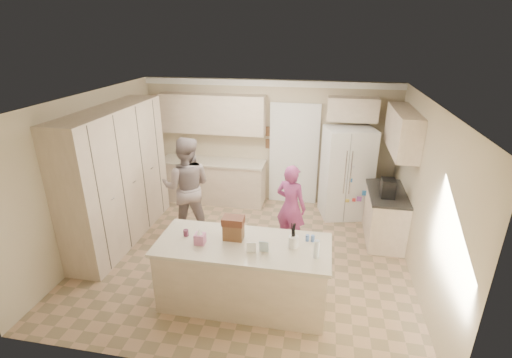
% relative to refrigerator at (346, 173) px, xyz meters
% --- Properties ---
extents(floor, '(5.20, 4.60, 0.02)m').
position_rel_refrigerator_xyz_m(floor, '(-1.63, -1.83, -0.91)').
color(floor, tan).
rests_on(floor, ground).
extents(ceiling, '(5.20, 4.60, 0.02)m').
position_rel_refrigerator_xyz_m(ceiling, '(-1.63, -1.83, 1.71)').
color(ceiling, white).
rests_on(ceiling, wall_back).
extents(wall_back, '(5.20, 0.02, 2.60)m').
position_rel_refrigerator_xyz_m(wall_back, '(-1.63, 0.48, 0.40)').
color(wall_back, '#C7B795').
rests_on(wall_back, ground).
extents(wall_front, '(5.20, 0.02, 2.60)m').
position_rel_refrigerator_xyz_m(wall_front, '(-1.63, -4.14, 0.40)').
color(wall_front, '#C7B795').
rests_on(wall_front, ground).
extents(wall_left, '(0.02, 4.60, 2.60)m').
position_rel_refrigerator_xyz_m(wall_left, '(-4.24, -1.83, 0.40)').
color(wall_left, '#C7B795').
rests_on(wall_left, ground).
extents(wall_right, '(0.02, 4.60, 2.60)m').
position_rel_refrigerator_xyz_m(wall_right, '(0.98, -1.83, 0.40)').
color(wall_right, '#C7B795').
rests_on(wall_right, ground).
extents(crown_back, '(5.20, 0.08, 0.12)m').
position_rel_refrigerator_xyz_m(crown_back, '(-1.63, 0.43, 1.63)').
color(crown_back, white).
rests_on(crown_back, wall_back).
extents(pantry_bank, '(0.60, 2.60, 2.35)m').
position_rel_refrigerator_xyz_m(pantry_bank, '(-3.93, -1.63, 0.28)').
color(pantry_bank, beige).
rests_on(pantry_bank, floor).
extents(back_base_cab, '(2.20, 0.60, 0.88)m').
position_rel_refrigerator_xyz_m(back_base_cab, '(-2.78, 0.17, -0.46)').
color(back_base_cab, beige).
rests_on(back_base_cab, floor).
extents(back_countertop, '(2.24, 0.63, 0.04)m').
position_rel_refrigerator_xyz_m(back_countertop, '(-2.78, 0.16, 0.00)').
color(back_countertop, beige).
rests_on(back_countertop, back_base_cab).
extents(back_upper_cab, '(2.20, 0.35, 0.80)m').
position_rel_refrigerator_xyz_m(back_upper_cab, '(-2.78, 0.30, 1.00)').
color(back_upper_cab, beige).
rests_on(back_upper_cab, wall_back).
extents(doorway_opening, '(0.90, 0.06, 2.10)m').
position_rel_refrigerator_xyz_m(doorway_opening, '(-1.08, 0.45, 0.15)').
color(doorway_opening, black).
rests_on(doorway_opening, floor).
extents(doorway_casing, '(1.02, 0.03, 2.22)m').
position_rel_refrigerator_xyz_m(doorway_casing, '(-1.08, 0.42, 0.15)').
color(doorway_casing, white).
rests_on(doorway_casing, floor).
extents(wall_frame_upper, '(0.15, 0.02, 0.20)m').
position_rel_refrigerator_xyz_m(wall_frame_upper, '(-1.61, 0.44, 0.65)').
color(wall_frame_upper, brown).
rests_on(wall_frame_upper, wall_back).
extents(wall_frame_lower, '(0.15, 0.02, 0.20)m').
position_rel_refrigerator_xyz_m(wall_frame_lower, '(-1.61, 0.44, 0.38)').
color(wall_frame_lower, brown).
rests_on(wall_frame_lower, wall_back).
extents(refrigerator, '(1.04, 0.89, 1.80)m').
position_rel_refrigerator_xyz_m(refrigerator, '(0.00, 0.00, 0.00)').
color(refrigerator, white).
rests_on(refrigerator, floor).
extents(fridge_seam, '(0.02, 0.02, 1.78)m').
position_rel_refrigerator_xyz_m(fridge_seam, '(0.00, -0.35, 0.00)').
color(fridge_seam, gray).
rests_on(fridge_seam, refrigerator).
extents(fridge_dispenser, '(0.22, 0.03, 0.35)m').
position_rel_refrigerator_xyz_m(fridge_dispenser, '(-0.22, -0.37, 0.25)').
color(fridge_dispenser, black).
rests_on(fridge_dispenser, refrigerator).
extents(fridge_handle_l, '(0.02, 0.02, 0.85)m').
position_rel_refrigerator_xyz_m(fridge_handle_l, '(-0.05, -0.37, 0.15)').
color(fridge_handle_l, silver).
rests_on(fridge_handle_l, refrigerator).
extents(fridge_handle_r, '(0.02, 0.02, 0.85)m').
position_rel_refrigerator_xyz_m(fridge_handle_r, '(0.05, -0.37, 0.15)').
color(fridge_handle_r, silver).
rests_on(fridge_handle_r, refrigerator).
extents(over_fridge_cab, '(0.95, 0.35, 0.45)m').
position_rel_refrigerator_xyz_m(over_fridge_cab, '(0.02, 0.30, 1.20)').
color(over_fridge_cab, beige).
rests_on(over_fridge_cab, wall_back).
extents(right_base_cab, '(0.60, 1.20, 0.88)m').
position_rel_refrigerator_xyz_m(right_base_cab, '(0.67, -0.83, -0.46)').
color(right_base_cab, beige).
rests_on(right_base_cab, floor).
extents(right_countertop, '(0.63, 1.24, 0.04)m').
position_rel_refrigerator_xyz_m(right_countertop, '(0.66, -0.83, 0.00)').
color(right_countertop, '#2D2B28').
rests_on(right_countertop, right_base_cab).
extents(right_upper_cab, '(0.35, 1.50, 0.70)m').
position_rel_refrigerator_xyz_m(right_upper_cab, '(0.79, -0.63, 1.05)').
color(right_upper_cab, beige).
rests_on(right_upper_cab, wall_right).
extents(coffee_maker, '(0.22, 0.28, 0.30)m').
position_rel_refrigerator_xyz_m(coffee_maker, '(0.62, -1.03, 0.17)').
color(coffee_maker, black).
rests_on(coffee_maker, right_countertop).
extents(island_base, '(2.20, 0.90, 0.88)m').
position_rel_refrigerator_xyz_m(island_base, '(-1.43, -2.93, -0.46)').
color(island_base, beige).
rests_on(island_base, floor).
extents(island_top, '(2.28, 0.96, 0.05)m').
position_rel_refrigerator_xyz_m(island_top, '(-1.43, -2.93, 0.00)').
color(island_top, beige).
rests_on(island_top, island_base).
extents(utensil_crock, '(0.13, 0.13, 0.15)m').
position_rel_refrigerator_xyz_m(utensil_crock, '(-0.78, -2.88, 0.10)').
color(utensil_crock, white).
rests_on(utensil_crock, island_top).
extents(tissue_box, '(0.13, 0.13, 0.14)m').
position_rel_refrigerator_xyz_m(tissue_box, '(-1.98, -3.03, 0.10)').
color(tissue_box, '#C66D9D').
rests_on(tissue_box, island_top).
extents(tissue_plume, '(0.08, 0.08, 0.08)m').
position_rel_refrigerator_xyz_m(tissue_plume, '(-1.98, -3.03, 0.20)').
color(tissue_plume, white).
rests_on(tissue_plume, tissue_box).
extents(dollhouse_body, '(0.26, 0.18, 0.22)m').
position_rel_refrigerator_xyz_m(dollhouse_body, '(-1.58, -2.83, 0.14)').
color(dollhouse_body, brown).
rests_on(dollhouse_body, island_top).
extents(dollhouse_roof, '(0.28, 0.20, 0.10)m').
position_rel_refrigerator_xyz_m(dollhouse_roof, '(-1.58, -2.83, 0.30)').
color(dollhouse_roof, '#592D1E').
rests_on(dollhouse_roof, dollhouse_body).
extents(jam_jar, '(0.07, 0.07, 0.09)m').
position_rel_refrigerator_xyz_m(jam_jar, '(-2.23, -2.88, 0.07)').
color(jam_jar, '#59263F').
rests_on(jam_jar, island_top).
extents(greeting_card_a, '(0.12, 0.06, 0.16)m').
position_rel_refrigerator_xyz_m(greeting_card_a, '(-1.28, -3.13, 0.11)').
color(greeting_card_a, white).
rests_on(greeting_card_a, island_top).
extents(greeting_card_b, '(0.12, 0.05, 0.16)m').
position_rel_refrigerator_xyz_m(greeting_card_b, '(-1.13, -3.08, 0.11)').
color(greeting_card_b, silver).
rests_on(greeting_card_b, island_top).
extents(water_bottle, '(0.07, 0.07, 0.24)m').
position_rel_refrigerator_xyz_m(water_bottle, '(-0.48, -3.08, 0.14)').
color(water_bottle, silver).
rests_on(water_bottle, island_top).
extents(shaker_salt, '(0.05, 0.05, 0.09)m').
position_rel_refrigerator_xyz_m(shaker_salt, '(-0.61, -2.71, 0.07)').
color(shaker_salt, '#4C6CAC').
rests_on(shaker_salt, island_top).
extents(shaker_pepper, '(0.05, 0.05, 0.09)m').
position_rel_refrigerator_xyz_m(shaker_pepper, '(-0.54, -2.71, 0.07)').
color(shaker_pepper, '#4C6CAC').
rests_on(shaker_pepper, island_top).
extents(teen_boy, '(0.99, 0.83, 1.83)m').
position_rel_refrigerator_xyz_m(teen_boy, '(-2.83, -1.26, 0.01)').
color(teen_boy, gray).
rests_on(teen_boy, floor).
extents(teen_girl, '(0.64, 0.53, 1.49)m').
position_rel_refrigerator_xyz_m(teen_girl, '(-0.95, -1.36, -0.16)').
color(teen_girl, '#9E4181').
rests_on(teen_girl, floor).
extents(fridge_magnets, '(0.76, 0.02, 1.44)m').
position_rel_refrigerator_xyz_m(fridge_magnets, '(0.00, -0.36, 0.00)').
color(fridge_magnets, tan).
rests_on(fridge_magnets, refrigerator).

